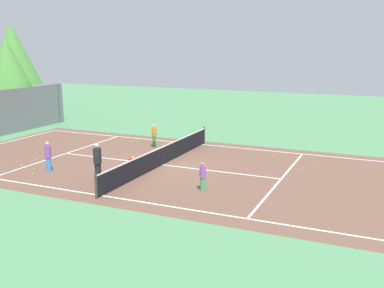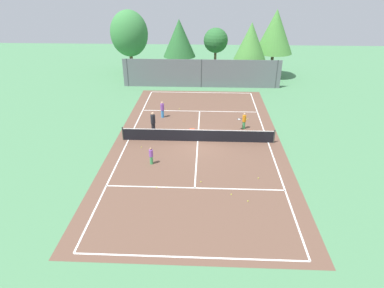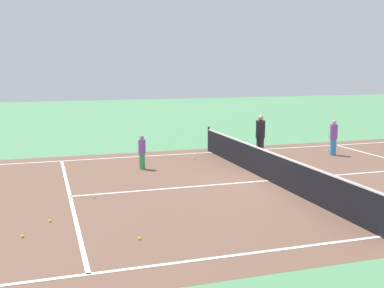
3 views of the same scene
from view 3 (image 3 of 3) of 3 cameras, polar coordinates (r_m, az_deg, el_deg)
The scene contains 15 objects.
ground_plane at distance 15.99m, azimuth 9.16°, elevation -4.39°, with size 80.00×80.00×0.00m, color #4C8456.
court_surface at distance 15.99m, azimuth 9.16°, elevation -4.38°, with size 13.00×25.00×0.01m.
tennis_net at distance 15.88m, azimuth 9.21°, elevation -2.60°, with size 11.90×0.10×1.10m.
player_0 at distance 19.72m, azimuth 8.21°, elevation 0.94°, with size 0.38×0.38×1.79m.
player_1 at distance 17.56m, azimuth -6.03°, elevation -0.94°, with size 0.27×0.27×1.26m.
player_3 at distance 21.07m, azimuth 16.64°, elevation 0.80°, with size 0.32×0.32×1.52m.
ball_crate at distance 17.08m, azimuth 12.83°, elevation -3.00°, with size 0.41×0.35×0.43m.
tennis_ball_0 at distance 22.04m, azimuth 16.03°, elevation -0.78°, with size 0.07×0.07×0.07m, color #CCE533.
tennis_ball_1 at distance 12.22m, azimuth -16.70°, elevation -8.83°, with size 0.07×0.07×0.07m, color #CCE533.
tennis_ball_2 at distance 19.37m, azimuth 0.22°, elevation -1.77°, with size 0.07×0.07×0.07m, color #CCE533.
tennis_ball_3 at distance 22.26m, azimuth 21.00°, elevation -0.94°, with size 0.07×0.07×0.07m, color #CCE533.
tennis_ball_4 at distance 14.04m, azimuth -11.65°, elevation -6.26°, with size 0.07×0.07×0.07m, color #CCE533.
tennis_ball_6 at distance 16.62m, azimuth -15.19°, elevation -3.96°, with size 0.07×0.07×0.07m, color #CCE533.
tennis_ball_7 at distance 11.36m, azimuth -19.71°, elevation -10.39°, with size 0.07×0.07×0.07m, color #CCE533.
tennis_ball_9 at distance 10.65m, azimuth -6.31°, elevation -11.21°, with size 0.07×0.07×0.07m, color #CCE533.
Camera 3 is at (13.84, -7.07, 3.76)m, focal length 44.39 mm.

